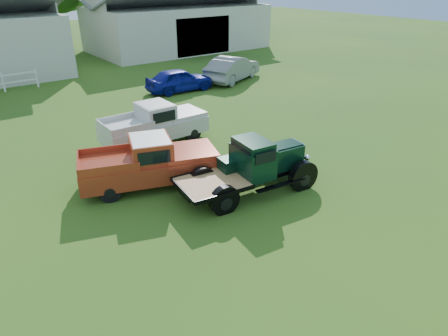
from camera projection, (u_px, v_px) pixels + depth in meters
ground at (242, 213)px, 12.54m from camera, size 120.00×120.00×0.00m
shed_right at (177, 21)px, 38.31m from camera, size 16.80×9.20×5.20m
tree_c at (59, 0)px, 36.92m from camera, size 5.40×5.40×9.00m
vintage_flatbed at (250, 167)px, 13.35m from camera, size 4.97×2.47×1.89m
red_pickup at (149, 162)px, 13.84m from camera, size 5.23×3.36×1.78m
white_pickup at (154, 124)px, 17.34m from camera, size 4.75×1.85×1.74m
misc_car_blue at (179, 80)px, 25.10m from camera, size 4.34×1.97×1.45m
misc_car_grey at (232, 68)px, 27.56m from camera, size 5.36×3.64×1.67m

